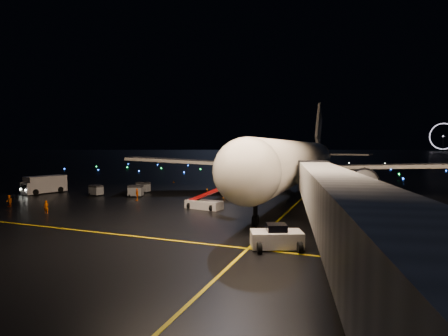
{
  "coord_description": "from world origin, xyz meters",
  "views": [
    {
      "loc": [
        19.96,
        -36.32,
        8.12
      ],
      "look_at": [
        1.55,
        12.0,
        5.0
      ],
      "focal_mm": 28.0,
      "sensor_mm": 36.0,
      "label": 1
    }
  ],
  "objects": [
    {
      "name": "safety_cone_3",
      "position": [
        -18.87,
        33.42,
        0.26
      ],
      "size": [
        0.6,
        0.6,
        0.51
      ],
      "primitive_type": "cone",
      "rotation": [
        0.0,
        0.0,
        -0.43
      ],
      "color": "orange",
      "rests_on": "ground"
    },
    {
      "name": "jet_bridge",
      "position": [
        20.75,
        -24.5,
        3.3
      ],
      "size": [
        14.0,
        58.0,
        6.6
      ],
      "primitive_type": null,
      "color": "#A3A3A3",
      "rests_on": "ground"
    },
    {
      "name": "baggage_cart_2",
      "position": [
        -20.61,
        10.15,
        0.88
      ],
      "size": [
        2.33,
        1.85,
        1.76
      ],
      "primitive_type": "cube",
      "rotation": [
        0.0,
        0.0,
        -0.21
      ],
      "color": "slate",
      "rests_on": "ground"
    },
    {
      "name": "belt_loader",
      "position": [
        1.28,
        5.29,
        1.75
      ],
      "size": [
        7.46,
        3.2,
        3.5
      ],
      "primitive_type": null,
      "rotation": [
        0.0,
        0.0,
        -0.17
      ],
      "color": "silver",
      "rests_on": "ground"
    },
    {
      "name": "lane_centre",
      "position": [
        12.0,
        15.0,
        0.01
      ],
      "size": [
        0.25,
        80.0,
        0.02
      ],
      "primitive_type": "cube",
      "color": "yellow",
      "rests_on": "ground"
    },
    {
      "name": "airliner",
      "position": [
        10.65,
        26.92,
        9.44
      ],
      "size": [
        67.37,
        64.07,
        18.88
      ],
      "primitive_type": null,
      "rotation": [
        0.0,
        0.0,
        -0.01
      ],
      "color": "beige",
      "rests_on": "ground"
    },
    {
      "name": "taxiway_lights",
      "position": [
        0.0,
        106.0,
        0.18
      ],
      "size": [
        164.0,
        92.0,
        0.36
      ],
      "primitive_type": null,
      "color": "black",
      "rests_on": "ground"
    },
    {
      "name": "pushback_tug",
      "position": [
        14.06,
        -8.98,
        0.97
      ],
      "size": [
        4.6,
        3.54,
        1.95
      ],
      "primitive_type": "cube",
      "rotation": [
        0.0,
        0.0,
        0.39
      ],
      "color": "silver",
      "rests_on": "ground"
    },
    {
      "name": "ground",
      "position": [
        0.0,
        300.0,
        0.0
      ],
      "size": [
        2000.0,
        2000.0,
        0.0
      ],
      "primitive_type": "plane",
      "color": "black",
      "rests_on": "ground"
    },
    {
      "name": "baggage_cart_1",
      "position": [
        -13.64,
        11.37,
        0.94
      ],
      "size": [
        2.6,
        2.19,
        1.89
      ],
      "primitive_type": "cube",
      "rotation": [
        0.0,
        0.0,
        0.33
      ],
      "color": "slate",
      "rests_on": "ground"
    },
    {
      "name": "lane_cross",
      "position": [
        -5.0,
        -10.0,
        0.01
      ],
      "size": [
        60.0,
        0.25,
        0.02
      ],
      "primitive_type": "cube",
      "color": "yellow",
      "rests_on": "ground"
    },
    {
      "name": "safety_cone_0",
      "position": [
        0.29,
        15.35,
        0.27
      ],
      "size": [
        0.54,
        0.54,
        0.54
      ],
      "primitive_type": "cone",
      "rotation": [
        0.0,
        0.0,
        0.15
      ],
      "color": "orange",
      "rests_on": "ground"
    },
    {
      "name": "ferris_wheel",
      "position": [
        170.0,
        720.0,
        26.0
      ],
      "size": [
        49.33,
        16.8,
        52.0
      ],
      "primitive_type": null,
      "rotation": [
        0.0,
        0.0,
        0.26
      ],
      "color": "black",
      "rests_on": "ground"
    },
    {
      "name": "service_truck",
      "position": [
        -31.3,
        9.71,
        1.54
      ],
      "size": [
        4.6,
        8.74,
        3.08
      ],
      "primitive_type": "cube",
      "rotation": [
        0.0,
        0.0,
        -0.25
      ],
      "color": "silver",
      "rests_on": "ground"
    },
    {
      "name": "crew_b",
      "position": [
        -23.81,
        -2.98,
        0.82
      ],
      "size": [
        0.87,
        0.72,
        1.64
      ],
      "primitive_type": "imported",
      "rotation": [
        0.0,
        0.0,
        -0.14
      ],
      "color": "#F25A00",
      "rests_on": "ground"
    },
    {
      "name": "crew_a",
      "position": [
        -15.5,
        -4.49,
        0.78
      ],
      "size": [
        0.66,
        0.55,
        1.56
      ],
      "primitive_type": "imported",
      "rotation": [
        0.0,
        0.0,
        0.36
      ],
      "color": "#F25A00",
      "rests_on": "ground"
    },
    {
      "name": "baggage_cart_0",
      "position": [
        -15.57,
        16.4,
        0.92
      ],
      "size": [
        2.16,
        1.51,
        1.83
      ],
      "primitive_type": "cube",
      "rotation": [
        0.0,
        0.0,
        0.0
      ],
      "color": "slate",
      "rests_on": "ground"
    },
    {
      "name": "crew_c",
      "position": [
        -11.1,
        8.1,
        0.93
      ],
      "size": [
        1.02,
        1.13,
        1.85
      ],
      "primitive_type": "imported",
      "rotation": [
        0.0,
        0.0,
        -0.91
      ],
      "color": "#F25A00",
      "rests_on": "ground"
    },
    {
      "name": "safety_cone_2",
      "position": [
        -6.27,
        23.57,
        0.23
      ],
      "size": [
        0.41,
        0.41,
        0.45
      ],
      "primitive_type": "cone",
      "rotation": [
        0.0,
        0.0,
        -0.03
      ],
      "color": "orange",
      "rests_on": "ground"
    },
    {
      "name": "safety_cone_1",
      "position": [
        1.09,
        24.62,
        0.23
      ],
      "size": [
        0.44,
        0.44,
        0.46
      ],
      "primitive_type": "cone",
      "rotation": [
        0.0,
        0.0,
        0.09
      ],
      "color": "orange",
      "rests_on": "ground"
    },
    {
      "name": "radio_mast",
      "position": [
        -60.0,
        740.0,
        32.0
      ],
      "size": [
        1.8,
        1.8,
        64.0
      ],
      "primitive_type": "cylinder",
      "color": "black",
      "rests_on": "ground"
    }
  ]
}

